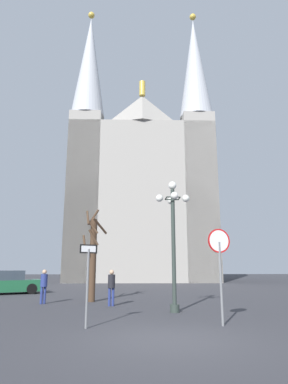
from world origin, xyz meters
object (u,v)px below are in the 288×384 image
Objects in this scene: one_way_arrow_sign at (88,275)px; bare_tree at (93,255)px; pedestrian_walking at (44,283)px; cathedral at (141,193)px; parked_car_near_green at (6,283)px; pedestrian_standing at (111,284)px; stop_sign at (220,257)px; street_lamp at (173,229)px.

bare_tree reaches higher than one_way_arrow_sign.
one_way_arrow_sign is 1.52× the size of pedestrian_walking.
cathedral is 7.39× the size of parked_car_near_green.
bare_tree is 2.99× the size of pedestrian_walking.
pedestrian_walking and pedestrian_standing have the same top height.
parked_car_near_green is (-5.90, 4.84, -1.61)m from bare_tree.
stop_sign is 1.85× the size of pedestrian_walking.
pedestrian_standing is (6.97, -6.66, 0.26)m from parked_car_near_green.
cathedral is 13.90× the size of one_way_arrow_sign.
stop_sign reaches higher than pedestrian_walking.
bare_tree is 2.51m from pedestrian_standing.
pedestrian_walking is (-2.17, -0.80, -1.35)m from bare_tree.
pedestrian_standing is (-3.58, 5.09, -1.08)m from stop_sign.
bare_tree is at bearing -39.36° from parked_car_near_green.
bare_tree is at bearing 132.37° from street_lamp.
cathedral is at bearing 90.44° from street_lamp.
pedestrian_walking is (-5.79, 3.16, -2.24)m from street_lamp.
stop_sign is 9.22m from pedestrian_walking.
one_way_arrow_sign is (-4.04, -0.21, -0.54)m from stop_sign.
pedestrian_standing is (1.07, -1.82, -1.35)m from bare_tree.
cathedral reaches higher than one_way_arrow_sign.
cathedral is at bearing 81.44° from bare_tree.
cathedral is 30.77m from stop_sign.
pedestrian_walking is (-6.82, 6.11, -1.08)m from stop_sign.
street_lamp is (0.21, -26.62, -7.26)m from cathedral.
cathedral reaches higher than stop_sign.
parked_car_near_green is (-9.31, -17.82, -9.77)m from cathedral.
one_way_arrow_sign is at bearing -177.07° from stop_sign.
bare_tree is at bearing 94.93° from one_way_arrow_sign.
stop_sign is 3.33m from street_lamp.
cathedral reaches higher than pedestrian_standing.
street_lamp reaches higher than pedestrian_walking.
street_lamp is 1.16× the size of parked_car_near_green.
pedestrian_standing reaches higher than parked_car_near_green.
cathedral is 26.36m from pedestrian_standing.
pedestrian_standing is at bearing 85.03° from one_way_arrow_sign.
bare_tree is (-4.65, 6.91, 0.27)m from stop_sign.
street_lamp reaches higher than stop_sign.
stop_sign is at bearing -41.82° from pedestrian_walking.
stop_sign reaches higher than one_way_arrow_sign.
stop_sign is at bearing -87.60° from cathedral.
one_way_arrow_sign reaches higher than parked_car_near_green.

